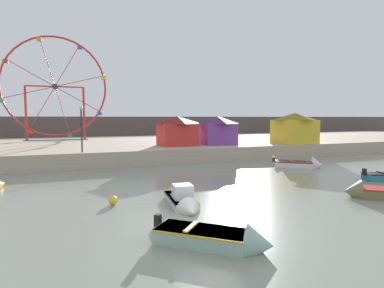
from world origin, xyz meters
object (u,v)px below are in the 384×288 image
(motorboat_pale_grey, at_px, (184,201))
(carnival_booth_purple_stall, at_px, (217,130))
(motorboat_olive_wood, at_px, (378,193))
(ferris_wheel_red_frame, at_px, (55,88))
(carnival_booth_red_striped, at_px, (177,130))
(motorboat_seafoam, at_px, (221,238))
(carnival_booth_yellow_awning, at_px, (295,128))
(promenade_lamp_near, at_px, (81,122))
(motorboat_white_red_stripe, at_px, (303,164))
(mooring_buoy_orange, at_px, (113,200))

(motorboat_pale_grey, distance_m, carnival_booth_purple_stall, 20.46)
(motorboat_olive_wood, relative_size, ferris_wheel_red_frame, 0.29)
(motorboat_pale_grey, bearing_deg, carnival_booth_red_striped, 168.32)
(motorboat_pale_grey, bearing_deg, motorboat_seafoam, 0.85)
(motorboat_pale_grey, distance_m, carnival_booth_yellow_awning, 24.47)
(carnival_booth_red_striped, height_order, promenade_lamp_near, promenade_lamp_near)
(carnival_booth_purple_stall, height_order, promenade_lamp_near, promenade_lamp_near)
(motorboat_seafoam, xyz_separation_m, motorboat_white_red_stripe, (14.11, 12.72, -0.01))
(promenade_lamp_near, distance_m, mooring_buoy_orange, 13.00)
(carnival_booth_yellow_awning, bearing_deg, motorboat_pale_grey, -145.54)
(motorboat_seafoam, distance_m, motorboat_olive_wood, 10.98)
(carnival_booth_purple_stall, bearing_deg, motorboat_pale_grey, -114.88)
(ferris_wheel_red_frame, relative_size, carnival_booth_red_striped, 3.13)
(motorboat_pale_grey, relative_size, promenade_lamp_near, 1.03)
(motorboat_seafoam, distance_m, carnival_booth_yellow_awning, 28.05)
(motorboat_white_red_stripe, height_order, mooring_buoy_orange, motorboat_white_red_stripe)
(motorboat_olive_wood, height_order, carnival_booth_purple_stall, carnival_booth_purple_stall)
(motorboat_olive_wood, height_order, carnival_booth_yellow_awning, carnival_booth_yellow_awning)
(motorboat_pale_grey, xyz_separation_m, carnival_booth_purple_stall, (10.23, 17.52, 2.63))
(ferris_wheel_red_frame, distance_m, promenade_lamp_near, 17.08)
(motorboat_seafoam, xyz_separation_m, ferris_wheel_red_frame, (-5.73, 35.41, 7.65))
(motorboat_pale_grey, height_order, carnival_booth_red_striped, carnival_booth_red_striped)
(carnival_booth_red_striped, height_order, mooring_buoy_orange, carnival_booth_red_striped)
(motorboat_pale_grey, relative_size, mooring_buoy_orange, 9.07)
(motorboat_white_red_stripe, height_order, carnival_booth_red_striped, carnival_booth_red_striped)
(carnival_booth_purple_stall, relative_size, carnival_booth_yellow_awning, 0.85)
(motorboat_olive_wood, bearing_deg, mooring_buoy_orange, 22.59)
(carnival_booth_red_striped, bearing_deg, mooring_buoy_orange, -122.60)
(motorboat_seafoam, distance_m, ferris_wheel_red_frame, 36.67)
(motorboat_olive_wood, distance_m, carnival_booth_yellow_awning, 19.65)
(carnival_booth_yellow_awning, xyz_separation_m, mooring_buoy_orange, (-21.85, -13.67, -2.90))
(mooring_buoy_orange, bearing_deg, motorboat_seafoam, -68.30)
(motorboat_white_red_stripe, bearing_deg, motorboat_olive_wood, -72.99)
(promenade_lamp_near, height_order, mooring_buoy_orange, promenade_lamp_near)
(motorboat_seafoam, xyz_separation_m, mooring_buoy_orange, (-2.60, 6.53, -0.06))
(motorboat_pale_grey, height_order, mooring_buoy_orange, motorboat_pale_grey)
(motorboat_olive_wood, xyz_separation_m, carnival_booth_yellow_awning, (8.62, 17.43, 2.83))
(carnival_booth_purple_stall, bearing_deg, promenade_lamp_near, -161.25)
(carnival_booth_red_striped, relative_size, carnival_booth_yellow_awning, 0.84)
(carnival_booth_red_striped, distance_m, mooring_buoy_orange, 18.08)
(motorboat_pale_grey, xyz_separation_m, carnival_booth_yellow_awning, (18.81, 15.40, 2.82))
(carnival_booth_yellow_awning, bearing_deg, motorboat_white_red_stripe, -129.36)
(promenade_lamp_near, bearing_deg, carnival_booth_yellow_awning, 3.09)
(motorboat_seafoam, bearing_deg, carnival_booth_red_striped, 116.87)
(motorboat_seafoam, relative_size, mooring_buoy_orange, 8.51)
(motorboat_seafoam, height_order, carnival_booth_red_striped, carnival_booth_red_striped)
(motorboat_white_red_stripe, distance_m, ferris_wheel_red_frame, 31.10)
(motorboat_white_red_stripe, distance_m, promenade_lamp_near, 18.95)
(motorboat_olive_wood, relative_size, mooring_buoy_orange, 8.63)
(ferris_wheel_red_frame, bearing_deg, motorboat_pale_grey, -78.59)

